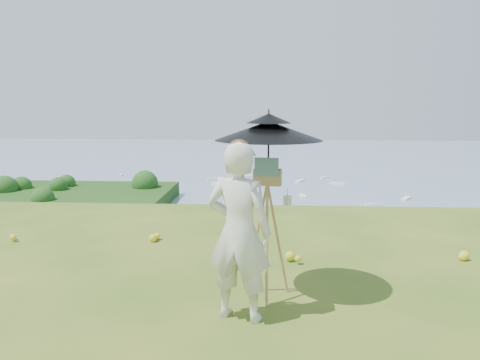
# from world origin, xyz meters

# --- Properties ---
(shoreline_tier) EXTENTS (170.00, 28.00, 8.00)m
(shoreline_tier) POSITION_xyz_m (0.00, 75.00, -36.00)
(shoreline_tier) COLOR #656051
(shoreline_tier) RESTS_ON bay_water
(bay_water) EXTENTS (700.00, 700.00, 0.00)m
(bay_water) POSITION_xyz_m (0.00, 240.00, -34.00)
(bay_water) COLOR #7691A8
(bay_water) RESTS_ON ground
(peninsula) EXTENTS (90.00, 60.00, 12.00)m
(peninsula) POSITION_xyz_m (-75.00, 155.00, -29.00)
(peninsula) COLOR #1A370F
(peninsula) RESTS_ON bay_water
(slope_trees) EXTENTS (110.00, 50.00, 6.00)m
(slope_trees) POSITION_xyz_m (0.00, 35.00, -15.00)
(slope_trees) COLOR #264F17
(slope_trees) RESTS_ON forest_slope
(harbor_town) EXTENTS (110.00, 22.00, 5.00)m
(harbor_town) POSITION_xyz_m (0.00, 75.00, -29.50)
(harbor_town) COLOR silver
(harbor_town) RESTS_ON shoreline_tier
(moored_boats) EXTENTS (140.00, 140.00, 0.70)m
(moored_boats) POSITION_xyz_m (-12.50, 161.00, -33.65)
(moored_boats) COLOR white
(moored_boats) RESTS_ON bay_water
(painter) EXTENTS (0.73, 0.58, 1.76)m
(painter) POSITION_xyz_m (-0.57, 1.77, 0.88)
(painter) COLOR silver
(painter) RESTS_ON ground
(field_easel) EXTENTS (0.69, 0.69, 1.55)m
(field_easel) POSITION_xyz_m (-0.30, 2.32, 0.77)
(field_easel) COLOR #AF8C49
(field_easel) RESTS_ON ground
(sun_umbrella) EXTENTS (1.46, 1.46, 0.77)m
(sun_umbrella) POSITION_xyz_m (-0.29, 2.35, 1.66)
(sun_umbrella) COLOR black
(sun_umbrella) RESTS_ON field_easel
(painter_cap) EXTENTS (0.27, 0.30, 0.10)m
(painter_cap) POSITION_xyz_m (-0.57, 1.77, 1.71)
(painter_cap) COLOR pink
(painter_cap) RESTS_ON painter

